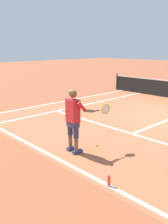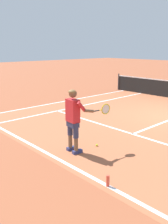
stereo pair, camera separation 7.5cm
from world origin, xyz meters
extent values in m
cube|color=#B2603D|center=(0.00, -1.28, 0.00)|extent=(10.98, 9.72, 0.00)
cube|color=white|center=(0.00, -5.95, 0.00)|extent=(10.98, 0.10, 0.01)
cube|color=white|center=(0.00, -3.02, 0.00)|extent=(8.23, 0.10, 0.01)
cube|color=white|center=(-4.12, -1.28, 0.00)|extent=(0.10, 9.32, 0.01)
cube|color=white|center=(-5.49, -1.28, 0.00)|extent=(0.10, 9.32, 0.01)
cylinder|color=#333338|center=(-5.94, 3.38, 0.54)|extent=(0.08, 0.08, 1.07)
cube|color=navy|center=(-0.38, -5.31, 0.04)|extent=(0.14, 0.29, 0.09)
cube|color=navy|center=(-0.10, -5.34, 0.04)|extent=(0.14, 0.29, 0.09)
cylinder|color=brown|center=(-0.39, -5.35, 0.27)|extent=(0.11, 0.11, 0.36)
cylinder|color=#2D3351|center=(-0.39, -5.35, 0.66)|extent=(0.14, 0.14, 0.41)
cylinder|color=brown|center=(-0.11, -5.38, 0.27)|extent=(0.11, 0.11, 0.36)
cylinder|color=#2D3351|center=(-0.11, -5.38, 0.66)|extent=(0.14, 0.14, 0.41)
cube|color=#2D3351|center=(-0.25, -5.37, 0.82)|extent=(0.36, 0.24, 0.20)
cube|color=red|center=(-0.25, -5.37, 1.16)|extent=(0.40, 0.26, 0.60)
cylinder|color=brown|center=(-0.49, -5.34, 1.11)|extent=(0.09, 0.09, 0.62)
cylinder|color=red|center=(0.03, -5.31, 1.31)|extent=(0.12, 0.27, 0.29)
cylinder|color=brown|center=(0.09, -5.11, 1.17)|extent=(0.11, 0.30, 0.14)
sphere|color=brown|center=(-0.25, -5.36, 1.60)|extent=(0.21, 0.21, 0.21)
ellipsoid|color=olive|center=(-0.25, -5.38, 1.66)|extent=(0.22, 0.22, 0.12)
cylinder|color=#232326|center=(0.13, -4.89, 1.14)|extent=(0.06, 0.20, 0.03)
cylinder|color=yellow|center=(0.15, -4.74, 1.14)|extent=(0.04, 0.10, 0.02)
torus|color=yellow|center=(0.17, -4.56, 1.14)|extent=(0.06, 0.30, 0.30)
cylinder|color=silver|center=(0.17, -4.56, 1.14)|extent=(0.04, 0.25, 0.25)
sphere|color=#CCE02D|center=(-0.09, -4.61, 0.03)|extent=(0.07, 0.07, 0.07)
cylinder|color=#E04C38|center=(1.54, -5.95, 0.12)|extent=(0.07, 0.07, 0.24)
camera|label=1|loc=(4.47, -9.41, 2.76)|focal=39.57mm
camera|label=2|loc=(4.52, -9.35, 2.76)|focal=39.57mm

